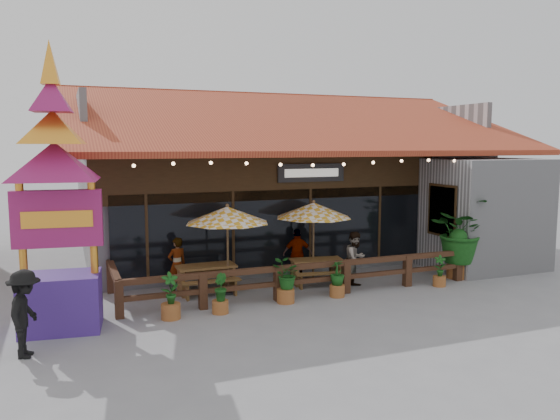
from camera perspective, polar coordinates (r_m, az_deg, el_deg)
name	(u,v)px	position (r m, az deg, el deg)	size (l,w,h in m)	color
ground	(353,287)	(15.94, 7.60, -7.96)	(100.00, 100.00, 0.00)	gray
restaurant_building	(277,192)	(21.59, -0.30, 1.91)	(15.50, 14.73, 6.09)	#B6B6BB
patio_railing	(283,275)	(14.60, 0.37, -6.78)	(10.00, 2.60, 0.92)	#4D2A1B
umbrella_left	(227,215)	(14.79, -5.53, -0.55)	(2.53, 2.53, 2.48)	brown
umbrella_right	(314,211)	(16.06, 3.53, -0.05)	(2.32, 2.32, 2.44)	brown
picnic_table_left	(206,274)	(15.23, -7.73, -6.65)	(1.61, 1.39, 0.77)	brown
picnic_table_right	(317,267)	(16.11, 3.84, -5.96)	(1.70, 1.53, 0.73)	brown
thai_sign_tower	(55,169)	(12.59, -22.46, 3.97)	(2.76, 2.76, 6.69)	#432382
tropical_plant	(459,233)	(17.44, 18.22, -2.26)	(2.33, 2.26, 2.45)	#945528
diner_a	(177,264)	(15.42, -10.71, -5.61)	(0.55, 0.36, 1.52)	#362311
diner_b	(355,259)	(15.76, 7.89, -5.14)	(0.78, 0.61, 1.60)	#362311
diner_c	(298,254)	(16.65, 1.84, -4.58)	(0.89, 0.37, 1.52)	#362311
pedestrian	(25,314)	(11.63, -25.11, -9.78)	(1.10, 0.63, 1.70)	black
planter_a	(171,299)	(13.13, -11.37, -9.14)	(0.45, 0.45, 1.11)	#945528
planter_b	(220,295)	(13.38, -6.27, -8.87)	(0.40, 0.40, 0.98)	#945528
planter_c	(286,279)	(14.11, 0.60, -7.19)	(0.86, 0.81, 1.13)	#945528
planter_d	(337,279)	(14.77, 6.00, -7.20)	(0.49, 0.49, 1.00)	#945528
planter_e	(440,273)	(16.43, 16.33, -6.36)	(0.39, 0.37, 0.91)	#945528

